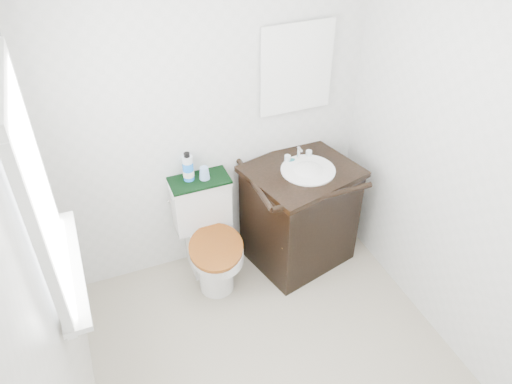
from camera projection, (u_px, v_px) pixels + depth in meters
floor at (281, 370)px, 3.14m from camera, size 2.40×2.40×0.00m
wall_back at (212, 116)px, 3.30m from camera, size 2.40×0.00×2.40m
wall_left at (51, 291)px, 2.09m from camera, size 0.00×2.40×2.40m
wall_right at (470, 177)px, 2.74m from camera, size 0.00×2.40×2.40m
window at (33, 189)px, 2.07m from camera, size 0.02×0.70×0.90m
mirror at (296, 68)px, 3.31m from camera, size 0.50×0.02×0.60m
toilet at (208, 239)px, 3.60m from camera, size 0.46×0.66×0.78m
vanity at (300, 212)px, 3.71m from camera, size 0.86×0.78×0.92m
trash_bin at (217, 243)px, 3.84m from camera, size 0.24×0.20×0.32m
towel at (199, 180)px, 3.42m from camera, size 0.41×0.22×0.02m
mouthwash_bottle at (188, 168)px, 3.36m from camera, size 0.07×0.07×0.21m
cup at (204, 173)px, 3.40m from camera, size 0.07×0.07×0.09m
soap_bar at (291, 160)px, 3.55m from camera, size 0.08×0.05×0.02m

